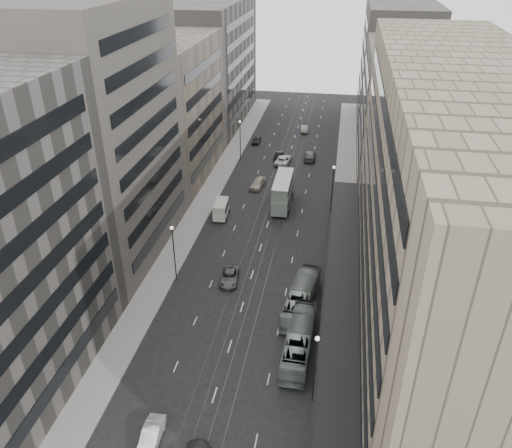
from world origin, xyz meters
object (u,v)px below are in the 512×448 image
Objects in this scene: bus_far at (301,298)px; panel_van at (221,209)px; bus_near at (299,341)px; sedan_2 at (229,277)px; double_decker at (283,192)px; sedan_1 at (151,436)px.

panel_van is (-15.05, 21.07, -0.03)m from bus_far.
sedan_2 is (-10.36, 11.57, -0.93)m from bus_near.
panel_van is 17.79m from sedan_2.
sedan_2 is at bearing -100.78° from double_decker.
double_decker is at bearing 73.12° from sedan_2.
sedan_2 is (-9.86, 4.08, -0.91)m from bus_far.
bus_near is 7.51m from bus_far.
bus_near is at bearing 46.39° from sedan_1.
double_decker is 10.98m from panel_van.
panel_van is 42.36m from sedan_1.
sedan_2 is at bearing 84.02° from sedan_1.
double_decker is at bearing -70.55° from bus_far.
bus_near reaches higher than bus_far.
panel_van is at bearing 100.62° from sedan_2.
double_decker is 23.05m from sedan_2.
double_decker reaches higher than sedan_2.
panel_van reaches higher than sedan_1.
panel_van is 0.95× the size of sedan_2.
panel_van is 1.02× the size of sedan_1.
bus_near is 15.56m from sedan_2.
double_decker reaches higher than bus_near.
bus_near is 18.16m from sedan_1.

